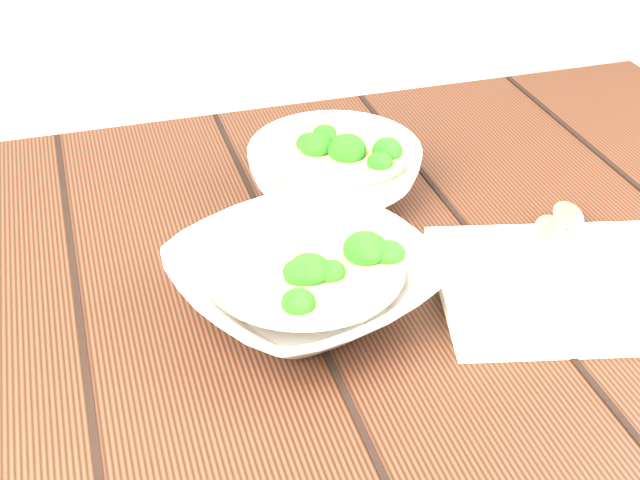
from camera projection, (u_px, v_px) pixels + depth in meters
table at (318, 381)px, 0.91m from camera, size 1.20×0.80×0.75m
soup_bowl_front at (304, 280)px, 0.81m from camera, size 0.29×0.29×0.07m
soup_bowl_back at (334, 170)px, 0.97m from camera, size 0.24×0.24×0.07m
trivet at (334, 228)px, 0.91m from camera, size 0.12×0.12×0.02m
napkin at (565, 285)px, 0.84m from camera, size 0.28×0.24×0.01m
spoon_left at (552, 251)px, 0.87m from camera, size 0.10×0.18×0.01m
spoon_right at (575, 236)px, 0.89m from camera, size 0.09×0.19×0.01m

